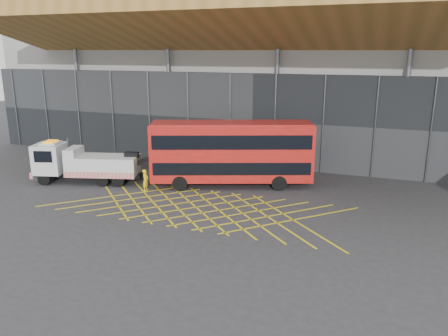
% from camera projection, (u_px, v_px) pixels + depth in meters
% --- Properties ---
extents(ground_plane, '(120.00, 120.00, 0.00)m').
position_uv_depth(ground_plane, '(174.00, 204.00, 28.95)').
color(ground_plane, '#2D2D30').
extents(road_markings, '(19.96, 7.16, 0.01)m').
position_uv_depth(road_markings, '(196.00, 207.00, 28.42)').
color(road_markings, yellow).
rests_on(road_markings, ground_plane).
extents(construction_building, '(55.00, 23.97, 18.00)m').
position_uv_depth(construction_building, '(273.00, 60.00, 42.63)').
color(construction_building, gray).
rests_on(construction_building, ground_plane).
extents(recovery_truck, '(9.39, 4.31, 3.29)m').
position_uv_depth(recovery_truck, '(83.00, 163.00, 33.39)').
color(recovery_truck, black).
rests_on(recovery_truck, ground_plane).
extents(bus_towed, '(12.03, 6.72, 4.83)m').
position_uv_depth(bus_towed, '(231.00, 151.00, 32.27)').
color(bus_towed, '#AD140F').
rests_on(bus_towed, ground_plane).
extents(worker, '(0.42, 0.61, 1.59)m').
position_uv_depth(worker, '(146.00, 180.00, 31.58)').
color(worker, yellow).
rests_on(worker, ground_plane).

